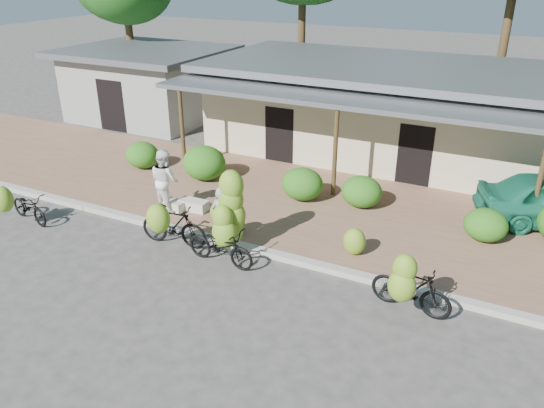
{
  "coord_description": "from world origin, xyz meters",
  "views": [
    {
      "loc": [
        5.08,
        -8.3,
        6.82
      ],
      "look_at": [
        -0.33,
        2.51,
        1.2
      ],
      "focal_mm": 35.0,
      "sensor_mm": 36.0,
      "label": 1
    }
  ],
  "objects_px": {
    "sack_near": "(194,205)",
    "vendor": "(223,220)",
    "bike_left": "(171,224)",
    "bystander": "(165,180)",
    "bike_far_left": "(24,205)",
    "bike_right": "(409,287)",
    "bike_center": "(226,227)",
    "sack_far": "(173,205)"
  },
  "relations": [
    {
      "from": "vendor",
      "to": "sack_far",
      "type": "bearing_deg",
      "value": -24.81
    },
    {
      "from": "bike_right",
      "to": "sack_near",
      "type": "xyz_separation_m",
      "value": [
        -6.75,
        2.05,
        -0.41
      ]
    },
    {
      "from": "bike_far_left",
      "to": "bystander",
      "type": "height_order",
      "value": "bystander"
    },
    {
      "from": "bike_far_left",
      "to": "sack_far",
      "type": "bearing_deg",
      "value": -42.62
    },
    {
      "from": "bike_left",
      "to": "sack_near",
      "type": "bearing_deg",
      "value": 12.01
    },
    {
      "from": "bike_right",
      "to": "bike_center",
      "type": "bearing_deg",
      "value": 94.08
    },
    {
      "from": "bike_right",
      "to": "vendor",
      "type": "bearing_deg",
      "value": 91.17
    },
    {
      "from": "bike_center",
      "to": "sack_far",
      "type": "distance_m",
      "value": 3.23
    },
    {
      "from": "sack_near",
      "to": "bike_right",
      "type": "bearing_deg",
      "value": -16.93
    },
    {
      "from": "bike_left",
      "to": "vendor",
      "type": "xyz_separation_m",
      "value": [
        1.35,
        0.37,
        0.26
      ]
    },
    {
      "from": "bike_left",
      "to": "vendor",
      "type": "distance_m",
      "value": 1.43
    },
    {
      "from": "bike_far_left",
      "to": "bike_right",
      "type": "bearing_deg",
      "value": -75.2
    },
    {
      "from": "vendor",
      "to": "bike_right",
      "type": "bearing_deg",
      "value": 176.14
    },
    {
      "from": "bike_left",
      "to": "bike_center",
      "type": "distance_m",
      "value": 1.59
    },
    {
      "from": "bike_far_left",
      "to": "bike_center",
      "type": "distance_m",
      "value": 6.16
    },
    {
      "from": "sack_near",
      "to": "sack_far",
      "type": "bearing_deg",
      "value": -157.24
    },
    {
      "from": "sack_near",
      "to": "bystander",
      "type": "bearing_deg",
      "value": -158.1
    },
    {
      "from": "bike_left",
      "to": "bike_right",
      "type": "xyz_separation_m",
      "value": [
        6.12,
        -0.14,
        0.03
      ]
    },
    {
      "from": "bike_center",
      "to": "sack_far",
      "type": "relative_size",
      "value": 3.03
    },
    {
      "from": "vendor",
      "to": "sack_near",
      "type": "bearing_deg",
      "value": -35.67
    },
    {
      "from": "bike_right",
      "to": "sack_near",
      "type": "distance_m",
      "value": 7.06
    },
    {
      "from": "bystander",
      "to": "sack_near",
      "type": "bearing_deg",
      "value": -137.07
    },
    {
      "from": "sack_near",
      "to": "sack_far",
      "type": "height_order",
      "value": "sack_near"
    },
    {
      "from": "vendor",
      "to": "bystander",
      "type": "height_order",
      "value": "bystander"
    },
    {
      "from": "bystander",
      "to": "bike_far_left",
      "type": "bearing_deg",
      "value": 57.5
    },
    {
      "from": "bike_center",
      "to": "sack_near",
      "type": "relative_size",
      "value": 2.67
    },
    {
      "from": "bike_far_left",
      "to": "sack_far",
      "type": "xyz_separation_m",
      "value": [
        3.33,
        2.39,
        -0.28
      ]
    },
    {
      "from": "bike_left",
      "to": "bike_right",
      "type": "relative_size",
      "value": 1.06
    },
    {
      "from": "bike_center",
      "to": "bike_right",
      "type": "bearing_deg",
      "value": -90.16
    },
    {
      "from": "sack_far",
      "to": "vendor",
      "type": "bearing_deg",
      "value": -27.1
    },
    {
      "from": "sack_near",
      "to": "vendor",
      "type": "xyz_separation_m",
      "value": [
        1.97,
        -1.54,
        0.64
      ]
    },
    {
      "from": "bike_left",
      "to": "bike_center",
      "type": "relative_size",
      "value": 0.84
    },
    {
      "from": "bike_left",
      "to": "vendor",
      "type": "relative_size",
      "value": 1.05
    },
    {
      "from": "bike_right",
      "to": "vendor",
      "type": "height_order",
      "value": "vendor"
    },
    {
      "from": "bike_left",
      "to": "sack_near",
      "type": "distance_m",
      "value": 2.05
    },
    {
      "from": "bike_left",
      "to": "sack_far",
      "type": "height_order",
      "value": "bike_left"
    },
    {
      "from": "sack_near",
      "to": "bike_center",
      "type": "bearing_deg",
      "value": -39.34
    },
    {
      "from": "sack_far",
      "to": "bike_far_left",
      "type": "bearing_deg",
      "value": -144.3
    },
    {
      "from": "sack_near",
      "to": "vendor",
      "type": "distance_m",
      "value": 2.58
    },
    {
      "from": "bystander",
      "to": "sack_far",
      "type": "bearing_deg",
      "value": -139.99
    },
    {
      "from": "bike_center",
      "to": "bike_right",
      "type": "distance_m",
      "value": 4.57
    },
    {
      "from": "sack_far",
      "to": "bike_center",
      "type": "bearing_deg",
      "value": -29.43
    }
  ]
}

